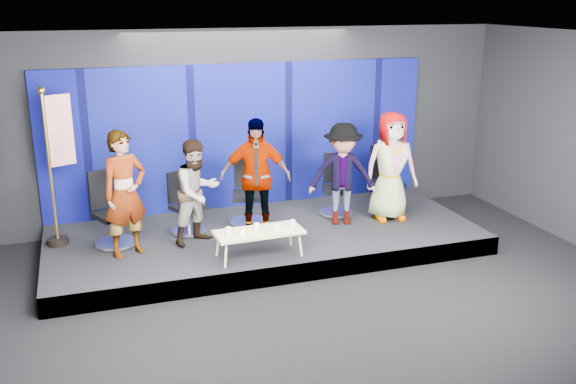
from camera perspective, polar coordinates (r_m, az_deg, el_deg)
name	(u,v)px	position (r m, az deg, el deg)	size (l,w,h in m)	color
ground	(319,315)	(8.62, 2.75, -10.83)	(10.00, 10.00, 0.00)	black
room_walls	(322,134)	(7.79, 3.00, 5.17)	(10.02, 8.02, 3.51)	black
riser	(265,239)	(10.72, -2.07, -4.18)	(7.00, 3.00, 0.30)	black
backdrop	(241,136)	(11.65, -4.17, 4.97)	(7.00, 0.08, 2.60)	#08095D
chair_a	(112,221)	(10.31, -15.35, -2.51)	(0.87, 0.87, 1.17)	silver
panelist_a	(125,194)	(9.70, -14.29, -0.15)	(0.69, 0.45, 1.90)	black
chair_b	(186,213)	(10.61, -9.04, -1.84)	(0.77, 0.77, 1.02)	silver
panelist_b	(197,192)	(10.01, -8.07, 0.02)	(0.80, 0.63, 1.65)	black
chair_c	(249,202)	(10.89, -3.51, -0.85)	(0.82, 0.82, 1.18)	silver
panelist_c	(255,177)	(10.25, -2.92, 1.34)	(1.12, 0.47, 1.92)	black
chair_d	(336,195)	(11.40, 4.29, -0.23)	(0.76, 0.76, 1.07)	silver
panelist_d	(342,174)	(10.78, 4.86, 1.59)	(1.12, 0.64, 1.74)	black
chair_e	(386,189)	(11.73, 8.69, 0.27)	(0.71, 0.71, 1.16)	silver
panelist_e	(391,166)	(11.09, 9.13, 2.28)	(0.92, 0.60, 1.88)	black
coffee_table	(259,233)	(9.51, -2.60, -3.65)	(1.33, 0.61, 0.40)	tan
mug_a	(228,231)	(9.39, -5.32, -3.45)	(0.09, 0.09, 0.10)	white
mug_b	(243,232)	(9.32, -4.03, -3.59)	(0.08, 0.08, 0.09)	white
mug_c	(257,226)	(9.53, -2.79, -3.07)	(0.08, 0.08, 0.10)	white
mug_d	(277,227)	(9.52, -0.98, -3.13)	(0.07, 0.07, 0.09)	white
mug_e	(293,223)	(9.69, 0.43, -2.75)	(0.08, 0.08, 0.09)	white
flag_stand	(58,163)	(10.35, -19.80, 2.48)	(0.55, 0.33, 2.46)	black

